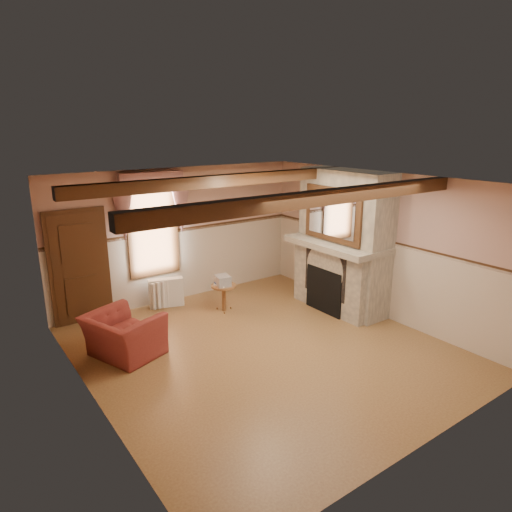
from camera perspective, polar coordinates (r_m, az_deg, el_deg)
floor at (r=7.80m, az=1.01°, el=-11.58°), size 5.50×6.00×0.01m
ceiling at (r=6.96m, az=1.12°, el=9.30°), size 5.50×6.00×0.01m
wall_back at (r=9.74m, az=-9.54°, el=2.66°), size 5.50×0.02×2.80m
wall_front at (r=5.33m, az=20.97°, el=-9.64°), size 5.50×0.02×2.80m
wall_left at (r=6.12m, az=-20.19°, el=-6.21°), size 0.02×6.00×2.80m
wall_right at (r=9.11m, az=15.08°, el=1.39°), size 0.02×6.00×2.80m
wainscot at (r=7.48m, az=1.03°, el=-6.49°), size 5.50×6.00×1.50m
chair_rail at (r=7.23m, az=1.06°, el=-0.99°), size 5.50×6.00×0.08m
firebox at (r=9.24m, az=8.81°, el=-4.21°), size 0.20×0.95×0.90m
armchair at (r=7.76m, az=-16.22°, el=-9.48°), size 1.29×1.37×0.72m
side_table at (r=9.23m, az=-4.03°, el=-5.23°), size 0.56×0.56×0.55m
book_stack at (r=9.08m, az=-4.19°, el=-3.07°), size 0.32×0.36×0.20m
radiator at (r=9.59m, az=-11.17°, el=-4.51°), size 0.72×0.38×0.60m
bowl at (r=9.27m, az=9.18°, el=2.37°), size 0.33×0.33×0.08m
mantel_clock at (r=9.57m, az=7.28°, el=3.25°), size 0.14×0.24×0.20m
oil_lamp at (r=9.27m, az=9.03°, el=3.02°), size 0.11×0.11×0.28m
candle_red at (r=8.58m, az=14.02°, el=1.27°), size 0.06×0.06×0.16m
jar_yellow at (r=9.01m, az=10.88°, el=2.02°), size 0.06×0.06×0.12m
fireplace at (r=9.25m, az=10.94°, el=1.88°), size 0.85×2.00×2.80m
mantel at (r=9.14m, az=10.15°, el=1.48°), size 1.05×2.05×0.12m
overmantel_mirror at (r=8.88m, az=9.50°, el=5.12°), size 0.06×1.44×1.04m
door at (r=9.09m, az=-21.20°, el=-1.48°), size 1.10×0.10×2.10m
window at (r=9.42m, az=-12.80°, el=3.59°), size 1.06×0.08×2.02m
window_drapes at (r=9.23m, az=-12.81°, el=7.13°), size 1.30×0.14×1.40m
ceiling_beam_front at (r=6.06m, az=7.96°, el=7.20°), size 5.50×0.18×0.20m
ceiling_beam_back at (r=7.96m, az=-4.12°, el=9.39°), size 5.50×0.18×0.20m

